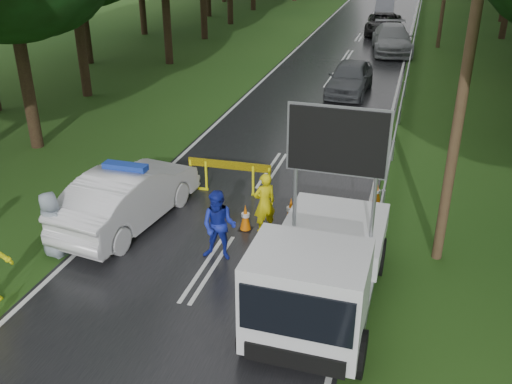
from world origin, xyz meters
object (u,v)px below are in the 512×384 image
(work_truck, at_px, (319,270))
(queue_car_first, at_px, (350,78))
(queue_car_second, at_px, (392,39))
(queue_car_fourth, at_px, (385,8))
(barrier, at_px, (229,169))
(civilian, at_px, (219,226))
(officer, at_px, (265,203))
(queue_car_third, at_px, (384,24))
(police_sedan, at_px, (128,196))

(work_truck, height_order, queue_car_first, work_truck)
(queue_car_second, xyz_separation_m, queue_car_fourth, (-1.56, 14.05, -0.10))
(barrier, distance_m, civilian, 3.62)
(civilian, height_order, queue_car_fourth, civilian)
(officer, bearing_deg, queue_car_second, -133.37)
(work_truck, relative_size, civilian, 2.90)
(civilian, relative_size, queue_car_fourth, 0.41)
(civilian, relative_size, queue_car_second, 0.32)
(officer, bearing_deg, work_truck, 83.30)
(queue_car_third, height_order, queue_car_fourth, queue_car_third)
(police_sedan, xyz_separation_m, queue_car_second, (5.23, 24.18, 0.01))
(police_sedan, distance_m, queue_car_third, 30.48)
(civilian, bearing_deg, queue_car_second, 82.98)
(police_sedan, height_order, barrier, police_sedan)
(queue_car_first, bearing_deg, barrier, -97.51)
(officer, height_order, queue_car_second, officer)
(queue_car_first, distance_m, queue_car_fourth, 23.92)
(police_sedan, bearing_deg, queue_car_second, -94.46)
(officer, distance_m, civilian, 1.71)
(police_sedan, distance_m, queue_car_second, 24.74)
(barrier, distance_m, officer, 2.52)
(queue_car_second, distance_m, queue_car_third, 6.08)
(barrier, distance_m, queue_car_first, 11.98)
(queue_car_first, bearing_deg, civilian, -91.97)
(officer, xyz_separation_m, queue_car_third, (0.62, 29.63, -0.11))
(queue_car_fourth, bearing_deg, queue_car_first, -92.05)
(queue_car_second, bearing_deg, barrier, -106.21)
(work_truck, bearing_deg, queue_car_second, 91.76)
(officer, bearing_deg, police_sedan, -30.74)
(police_sedan, xyz_separation_m, officer, (3.61, 0.55, 0.04))
(work_truck, distance_m, officer, 3.68)
(queue_car_first, distance_m, queue_car_second, 9.96)
(civilian, bearing_deg, police_sedan, 159.13)
(barrier, distance_m, queue_car_fourth, 35.78)
(queue_car_first, bearing_deg, queue_car_fourth, 92.72)
(queue_car_second, xyz_separation_m, queue_car_third, (-1.00, 6.00, -0.09))
(queue_car_second, bearing_deg, queue_car_third, 91.69)
(queue_car_second, bearing_deg, work_truck, -96.95)
(work_truck, relative_size, queue_car_first, 1.16)
(civilian, bearing_deg, officer, 64.26)
(queue_car_third, relative_size, queue_car_fourth, 1.21)
(police_sedan, distance_m, barrier, 3.19)
(queue_car_first, xyz_separation_m, queue_car_second, (1.25, 9.88, 0.05))
(queue_car_third, distance_m, queue_car_fourth, 8.07)
(police_sedan, distance_m, officer, 3.65)
(work_truck, distance_m, queue_car_first, 16.93)
(barrier, bearing_deg, officer, -51.85)
(police_sedan, distance_m, queue_car_fourth, 38.41)
(police_sedan, bearing_deg, work_truck, 163.37)
(police_sedan, xyz_separation_m, barrier, (2.00, 2.49, -0.01))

